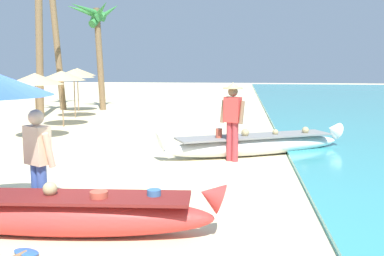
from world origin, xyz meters
TOP-DOWN VIEW (x-y plane):
  - ground_plane at (0.00, 0.00)m, footprint 80.00×80.00m
  - boat_red_foreground at (0.17, -1.40)m, footprint 4.31×0.87m
  - boat_white_midground at (2.84, 4.17)m, footprint 4.61×2.59m
  - person_vendor_hatted at (2.31, 3.43)m, footprint 0.58×0.44m
  - person_tourist_customer at (-0.35, -0.89)m, footprint 0.57×0.45m
  - parasol_row_0 at (-3.31, 5.81)m, footprint 1.60×1.60m
  - parasol_row_1 at (-3.55, 8.46)m, footprint 1.60×1.60m
  - parasol_row_2 at (-4.02, 11.01)m, footprint 1.60×1.60m
  - parasol_row_3 at (-4.65, 13.26)m, footprint 1.60×1.60m
  - palm_tree_mid_cluster at (-3.96, 14.06)m, footprint 2.52×2.73m

SIDE VIEW (x-z plane):
  - ground_plane at x=0.00m, z-range 0.00..0.00m
  - boat_white_midground at x=2.84m, z-range -0.12..0.65m
  - boat_red_foreground at x=0.17m, z-range -0.11..0.70m
  - person_tourist_customer at x=-0.35m, z-range 0.10..1.71m
  - person_vendor_hatted at x=2.31m, z-range 0.14..1.93m
  - parasol_row_0 at x=-3.31m, z-range 0.79..2.70m
  - parasol_row_1 at x=-3.55m, z-range 0.79..2.70m
  - parasol_row_2 at x=-4.02m, z-range 0.79..2.70m
  - parasol_row_3 at x=-4.65m, z-range 0.79..2.70m
  - palm_tree_mid_cluster at x=-3.96m, z-range 1.49..6.40m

